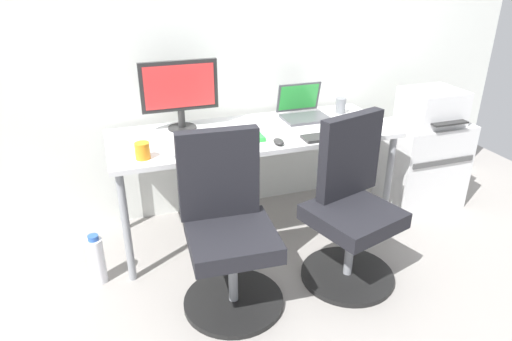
{
  "coord_description": "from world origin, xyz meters",
  "views": [
    {
      "loc": [
        -0.87,
        -2.57,
        1.7
      ],
      "look_at": [
        0.0,
        -0.05,
        0.47
      ],
      "focal_mm": 32.1,
      "sensor_mm": 36.0,
      "label": 1
    }
  ],
  "objects_px": {
    "office_chair_left": "(228,231)",
    "side_cabinet": "(422,163)",
    "printer": "(432,107)",
    "office_chair_right": "(351,209)",
    "open_laptop": "(303,110)",
    "desktop_monitor": "(180,90)",
    "coffee_mug": "(142,151)",
    "water_bottle_on_floor": "(97,260)"
  },
  "relations": [
    {
      "from": "printer",
      "to": "desktop_monitor",
      "type": "height_order",
      "value": "desktop_monitor"
    },
    {
      "from": "printer",
      "to": "office_chair_right",
      "type": "bearing_deg",
      "value": -148.23
    },
    {
      "from": "office_chair_left",
      "to": "coffee_mug",
      "type": "xyz_separation_m",
      "value": [
        -0.35,
        0.41,
        0.34
      ]
    },
    {
      "from": "printer",
      "to": "side_cabinet",
      "type": "bearing_deg",
      "value": 90.0
    },
    {
      "from": "coffee_mug",
      "to": "office_chair_right",
      "type": "bearing_deg",
      "value": -20.91
    },
    {
      "from": "office_chair_left",
      "to": "open_laptop",
      "type": "distance_m",
      "value": 1.14
    },
    {
      "from": "open_laptop",
      "to": "side_cabinet",
      "type": "bearing_deg",
      "value": -11.84
    },
    {
      "from": "office_chair_left",
      "to": "water_bottle_on_floor",
      "type": "xyz_separation_m",
      "value": [
        -0.68,
        0.37,
        -0.28
      ]
    },
    {
      "from": "side_cabinet",
      "to": "printer",
      "type": "distance_m",
      "value": 0.44
    },
    {
      "from": "desktop_monitor",
      "to": "open_laptop",
      "type": "xyz_separation_m",
      "value": [
        0.82,
        -0.04,
        -0.2
      ]
    },
    {
      "from": "office_chair_left",
      "to": "coffee_mug",
      "type": "height_order",
      "value": "office_chair_left"
    },
    {
      "from": "water_bottle_on_floor",
      "to": "coffee_mug",
      "type": "bearing_deg",
      "value": 5.68
    },
    {
      "from": "office_chair_right",
      "to": "coffee_mug",
      "type": "relative_size",
      "value": 10.22
    },
    {
      "from": "printer",
      "to": "desktop_monitor",
      "type": "relative_size",
      "value": 0.83
    },
    {
      "from": "open_laptop",
      "to": "office_chair_right",
      "type": "bearing_deg",
      "value": -93.2
    },
    {
      "from": "coffee_mug",
      "to": "printer",
      "type": "bearing_deg",
      "value": 5.12
    },
    {
      "from": "office_chair_left",
      "to": "desktop_monitor",
      "type": "distance_m",
      "value": 0.99
    },
    {
      "from": "side_cabinet",
      "to": "coffee_mug",
      "type": "xyz_separation_m",
      "value": [
        -2.03,
        -0.18,
        0.44
      ]
    },
    {
      "from": "desktop_monitor",
      "to": "open_laptop",
      "type": "height_order",
      "value": "desktop_monitor"
    },
    {
      "from": "printer",
      "to": "coffee_mug",
      "type": "relative_size",
      "value": 4.35
    },
    {
      "from": "office_chair_right",
      "to": "desktop_monitor",
      "type": "xyz_separation_m",
      "value": [
        -0.78,
        0.82,
        0.54
      ]
    },
    {
      "from": "water_bottle_on_floor",
      "to": "desktop_monitor",
      "type": "relative_size",
      "value": 0.65
    },
    {
      "from": "water_bottle_on_floor",
      "to": "open_laptop",
      "type": "xyz_separation_m",
      "value": [
        1.44,
        0.41,
        0.62
      ]
    },
    {
      "from": "open_laptop",
      "to": "desktop_monitor",
      "type": "bearing_deg",
      "value": 177.26
    },
    {
      "from": "side_cabinet",
      "to": "open_laptop",
      "type": "xyz_separation_m",
      "value": [
        -0.91,
        0.19,
        0.45
      ]
    },
    {
      "from": "office_chair_right",
      "to": "open_laptop",
      "type": "relative_size",
      "value": 3.03
    },
    {
      "from": "water_bottle_on_floor",
      "to": "coffee_mug",
      "type": "relative_size",
      "value": 3.37
    },
    {
      "from": "office_chair_right",
      "to": "printer",
      "type": "bearing_deg",
      "value": 31.77
    },
    {
      "from": "office_chair_left",
      "to": "side_cabinet",
      "type": "bearing_deg",
      "value": 19.43
    },
    {
      "from": "printer",
      "to": "coffee_mug",
      "type": "height_order",
      "value": "printer"
    },
    {
      "from": "office_chair_right",
      "to": "printer",
      "type": "relative_size",
      "value": 2.35
    },
    {
      "from": "office_chair_left",
      "to": "side_cabinet",
      "type": "xyz_separation_m",
      "value": [
        1.67,
        0.59,
        -0.1
      ]
    },
    {
      "from": "desktop_monitor",
      "to": "office_chair_right",
      "type": "bearing_deg",
      "value": -46.51
    },
    {
      "from": "office_chair_left",
      "to": "side_cabinet",
      "type": "distance_m",
      "value": 1.78
    },
    {
      "from": "printer",
      "to": "desktop_monitor",
      "type": "distance_m",
      "value": 1.76
    },
    {
      "from": "office_chair_left",
      "to": "coffee_mug",
      "type": "bearing_deg",
      "value": 131.06
    },
    {
      "from": "office_chair_left",
      "to": "desktop_monitor",
      "type": "relative_size",
      "value": 1.96
    },
    {
      "from": "office_chair_right",
      "to": "open_laptop",
      "type": "distance_m",
      "value": 0.86
    },
    {
      "from": "coffee_mug",
      "to": "side_cabinet",
      "type": "bearing_deg",
      "value": 5.15
    },
    {
      "from": "printer",
      "to": "coffee_mug",
      "type": "xyz_separation_m",
      "value": [
        -2.03,
        -0.18,
        0.01
      ]
    },
    {
      "from": "printer",
      "to": "coffee_mug",
      "type": "bearing_deg",
      "value": -174.88
    },
    {
      "from": "office_chair_left",
      "to": "open_laptop",
      "type": "relative_size",
      "value": 3.03
    }
  ]
}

